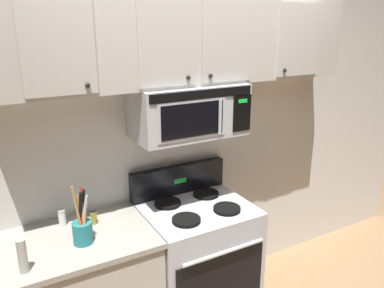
{
  "coord_description": "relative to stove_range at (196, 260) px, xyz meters",
  "views": [
    {
      "loc": [
        -1.21,
        -1.68,
        2.14
      ],
      "look_at": [
        0.0,
        0.49,
        1.35
      ],
      "focal_mm": 35.72,
      "sensor_mm": 36.0,
      "label": 1
    }
  ],
  "objects": [
    {
      "name": "over_range_microwave",
      "position": [
        -0.0,
        0.12,
        1.11
      ],
      "size": [
        0.76,
        0.43,
        0.35
      ],
      "color": "#B7BABF"
    },
    {
      "name": "upper_cabinets",
      "position": [
        -0.0,
        0.15,
        1.56
      ],
      "size": [
        2.5,
        0.36,
        0.55
      ],
      "color": "#BCB7AD"
    },
    {
      "name": "utensil_crock_teal",
      "position": [
        -0.81,
        -0.07,
        0.53
      ],
      "size": [
        0.12,
        0.12,
        0.36
      ],
      "color": "teal",
      "rests_on": "counter_segment"
    },
    {
      "name": "salt_shaker",
      "position": [
        -0.88,
        0.2,
        0.48
      ],
      "size": [
        0.05,
        0.05,
        0.11
      ],
      "color": "white",
      "rests_on": "counter_segment"
    },
    {
      "name": "back_wall",
      "position": [
        0.0,
        0.37,
        0.88
      ],
      "size": [
        5.2,
        0.1,
        2.7
      ],
      "primitive_type": "cube",
      "color": "silver",
      "rests_on": "ground_plane"
    },
    {
      "name": "spice_jar",
      "position": [
        -0.69,
        0.12,
        0.48
      ],
      "size": [
        0.04,
        0.04,
        0.1
      ],
      "color": "olive",
      "rests_on": "counter_segment"
    },
    {
      "name": "stove_range",
      "position": [
        0.0,
        0.0,
        0.0
      ],
      "size": [
        0.76,
        0.69,
        1.12
      ],
      "color": "#B7BABF",
      "rests_on": "ground_plane"
    },
    {
      "name": "pepper_mill",
      "position": [
        -1.15,
        -0.2,
        0.53
      ],
      "size": [
        0.05,
        0.05,
        0.19
      ],
      "primitive_type": "cylinder",
      "color": "#B7B2A8",
      "rests_on": "counter_segment"
    }
  ]
}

